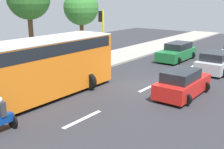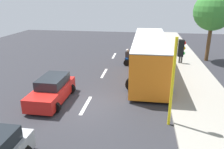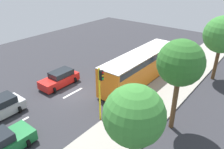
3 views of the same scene
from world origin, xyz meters
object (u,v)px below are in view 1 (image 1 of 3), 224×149
car_silver (216,62)px  traffic_light_corner (102,32)px  city_bus (26,68)px  motorcycle (0,118)px  car_red (182,84)px  car_green (177,52)px  street_tree_center (81,8)px

car_silver → traffic_light_corner: traffic_light_corner is taller
city_bus → motorcycle: bearing=125.4°
car_red → car_silver: same height
motorcycle → traffic_light_corner: (3.13, -10.36, 2.29)m
city_bus → motorcycle: size_ratio=7.19×
car_red → car_green: (4.27, -8.55, 0.00)m
car_red → car_silver: (0.22, -6.54, 0.00)m
car_red → traffic_light_corner: size_ratio=0.90×
traffic_light_corner → car_red: bearing=166.5°
car_red → city_bus: bearing=44.2°
car_silver → street_tree_center: 12.41m
car_green → motorcycle: (-0.32, 17.21, -0.07)m
car_green → street_tree_center: size_ratio=0.75×
car_red → car_silver: size_ratio=0.96×
city_bus → motorcycle: city_bus is taller
car_green → street_tree_center: street_tree_center is taller
car_red → car_silver: bearing=-88.0°
car_green → traffic_light_corner: (2.80, 6.85, 2.22)m
motorcycle → car_green: bearing=-88.9°
car_silver → street_tree_center: bearing=9.0°
car_silver → city_bus: bearing=65.1°
car_silver → street_tree_center: (11.70, 1.84, 3.70)m
car_green → city_bus: bearing=83.3°
car_red → motorcycle: (3.95, 8.66, -0.07)m
car_silver → car_red: bearing=92.0°
car_red → motorcycle: size_ratio=2.66×
motorcycle → traffic_light_corner: 11.06m
car_red → city_bus: 8.41m
car_red → traffic_light_corner: traffic_light_corner is taller
car_red → street_tree_center: street_tree_center is taller
car_red → motorcycle: bearing=65.5°
car_red → car_green: bearing=-63.4°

